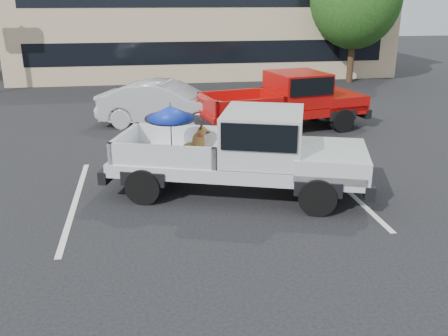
{
  "coord_description": "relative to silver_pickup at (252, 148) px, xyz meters",
  "views": [
    {
      "loc": [
        -1.44,
        -8.21,
        4.15
      ],
      "look_at": [
        -0.11,
        -0.05,
        1.3
      ],
      "focal_mm": 40.0,
      "sensor_mm": 36.0,
      "label": 1
    }
  ],
  "objects": [
    {
      "name": "ground",
      "position": [
        -0.8,
        -1.87,
        -1.05
      ],
      "size": [
        90.0,
        90.0,
        0.0
      ],
      "primitive_type": "plane",
      "color": "black",
      "rests_on": "ground"
    },
    {
      "name": "stripe_left",
      "position": [
        -3.8,
        0.13,
        -1.05
      ],
      "size": [
        0.12,
        5.0,
        0.01
      ],
      "primitive_type": "cube",
      "color": "silver",
      "rests_on": "ground"
    },
    {
      "name": "stripe_right",
      "position": [
        2.2,
        0.13,
        -1.05
      ],
      "size": [
        0.12,
        5.0,
        0.01
      ],
      "primitive_type": "cube",
      "color": "silver",
      "rests_on": "ground"
    },
    {
      "name": "motel_building",
      "position": [
        1.2,
        19.11,
        2.15
      ],
      "size": [
        20.4,
        8.4,
        6.3
      ],
      "color": "tan",
      "rests_on": "ground"
    },
    {
      "name": "silver_pickup",
      "position": [
        0.0,
        0.0,
        0.0
      ],
      "size": [
        6.02,
        3.68,
        2.06
      ],
      "rotation": [
        0.0,
        0.0,
        -0.33
      ],
      "color": "black",
      "rests_on": "ground"
    },
    {
      "name": "red_pickup",
      "position": [
        2.52,
        5.38,
        -0.04
      ],
      "size": [
        5.92,
        3.05,
        1.86
      ],
      "rotation": [
        0.0,
        0.0,
        0.2
      ],
      "color": "black",
      "rests_on": "ground"
    },
    {
      "name": "silver_sedan",
      "position": [
        -1.47,
        6.36,
        -0.3
      ],
      "size": [
        4.84,
        3.13,
        1.51
      ],
      "primitive_type": "imported",
      "rotation": [
        0.0,
        0.0,
        1.2
      ],
      "color": "#B2B4BA",
      "rests_on": "ground"
    }
  ]
}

